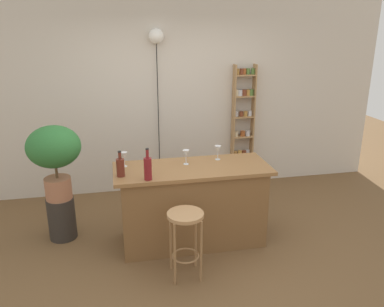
% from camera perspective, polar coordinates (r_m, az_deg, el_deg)
% --- Properties ---
extents(ground, '(12.00, 12.00, 0.00)m').
position_cam_1_polar(ground, '(4.39, 0.83, -14.44)').
color(ground, brown).
extents(back_wall, '(6.40, 0.10, 2.80)m').
position_cam_1_polar(back_wall, '(5.69, -3.37, 8.44)').
color(back_wall, beige).
rests_on(back_wall, ground).
extents(kitchen_counter, '(1.70, 0.69, 0.90)m').
position_cam_1_polar(kitchen_counter, '(4.42, 0.02, -7.41)').
color(kitchen_counter, brown).
rests_on(kitchen_counter, ground).
extents(bar_stool, '(0.35, 0.35, 0.68)m').
position_cam_1_polar(bar_stool, '(3.81, -0.96, -10.96)').
color(bar_stool, '#997047').
rests_on(bar_stool, ground).
extents(spice_shelf, '(0.32, 0.14, 1.83)m').
position_cam_1_polar(spice_shelf, '(5.91, 7.40, 4.06)').
color(spice_shelf, '#A87F51').
rests_on(spice_shelf, ground).
extents(plant_stool, '(0.31, 0.31, 0.50)m').
position_cam_1_polar(plant_stool, '(4.82, -18.43, -8.90)').
color(plant_stool, '#2D2823').
rests_on(plant_stool, ground).
extents(potted_plant, '(0.58, 0.53, 0.85)m').
position_cam_1_polar(potted_plant, '(4.52, -19.44, 0.17)').
color(potted_plant, '#A86B4C').
rests_on(potted_plant, plant_stool).
extents(bottle_soda_blue, '(0.08, 0.08, 0.33)m').
position_cam_1_polar(bottle_soda_blue, '(3.89, -6.45, -2.11)').
color(bottle_soda_blue, maroon).
rests_on(bottle_soda_blue, kitchen_counter).
extents(bottle_wine_red, '(0.08, 0.08, 0.27)m').
position_cam_1_polar(bottle_wine_red, '(4.02, -10.39, -1.93)').
color(bottle_wine_red, '#5B2319').
rests_on(bottle_wine_red, kitchen_counter).
extents(wine_glass_left, '(0.07, 0.07, 0.16)m').
position_cam_1_polar(wine_glass_left, '(4.45, 3.78, 0.55)').
color(wine_glass_left, silver).
rests_on(wine_glass_left, kitchen_counter).
extents(wine_glass_center, '(0.07, 0.07, 0.16)m').
position_cam_1_polar(wine_glass_center, '(4.29, -9.89, -0.39)').
color(wine_glass_center, silver).
rests_on(wine_glass_center, kitchen_counter).
extents(wine_glass_right, '(0.07, 0.07, 0.16)m').
position_cam_1_polar(wine_glass_right, '(4.29, -0.88, -0.09)').
color(wine_glass_right, silver).
rests_on(wine_glass_right, kitchen_counter).
extents(pendant_globe_light, '(0.21, 0.21, 2.33)m').
position_cam_1_polar(pendant_globe_light, '(5.48, -5.23, 16.29)').
color(pendant_globe_light, black).
rests_on(pendant_globe_light, ground).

